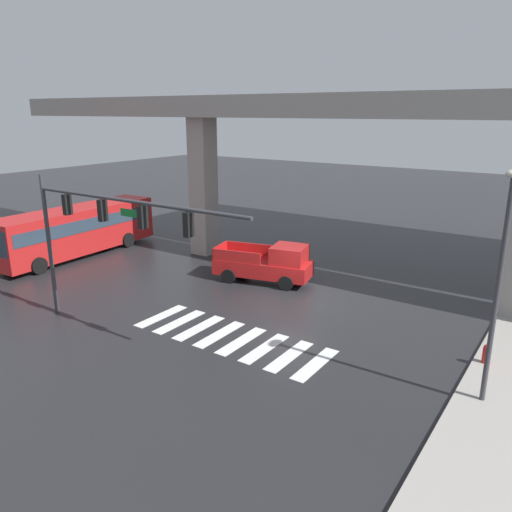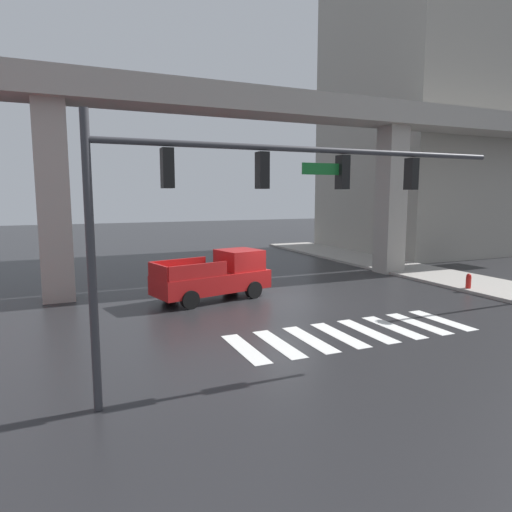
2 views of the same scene
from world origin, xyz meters
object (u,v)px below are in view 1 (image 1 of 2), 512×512
pickup_truck (268,264)px  street_lamp_near_corner (501,264)px  fire_hydrant (486,355)px  traffic_signal_mast (101,220)px  city_bus (77,228)px

pickup_truck → street_lamp_near_corner: (11.76, -5.86, 3.57)m
street_lamp_near_corner → fire_hydrant: (-0.40, 2.57, -4.13)m
pickup_truck → traffic_signal_mast: (-1.99, -8.86, 3.69)m
city_bus → fire_hydrant: size_ratio=12.84×
pickup_truck → city_bus: (-12.68, -2.44, 0.73)m
street_lamp_near_corner → pickup_truck: bearing=153.5°
traffic_signal_mast → fire_hydrant: (13.35, 5.57, -4.25)m
pickup_truck → fire_hydrant: 11.84m
street_lamp_near_corner → traffic_signal_mast: bearing=-167.7°
pickup_truck → street_lamp_near_corner: size_ratio=0.75×
traffic_signal_mast → street_lamp_near_corner: 14.07m
traffic_signal_mast → street_lamp_near_corner: street_lamp_near_corner is taller
pickup_truck → street_lamp_near_corner: bearing=-26.5°
traffic_signal_mast → street_lamp_near_corner: bearing=12.3°
pickup_truck → fire_hydrant: size_ratio=6.36×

